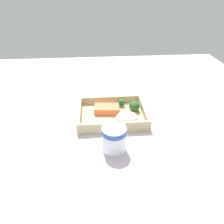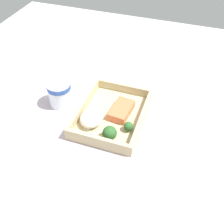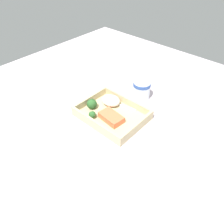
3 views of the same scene
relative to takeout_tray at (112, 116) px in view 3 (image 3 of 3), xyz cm
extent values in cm
cube|color=#C1B1BC|center=(0.00, 0.00, -1.60)|extent=(160.00, 160.00, 2.00)
cube|color=tan|center=(0.00, 0.00, 0.00)|extent=(27.92, 21.73, 1.20)
cube|color=tan|center=(0.00, -10.26, 2.25)|extent=(27.92, 1.20, 3.30)
cube|color=tan|center=(0.00, 10.26, 2.25)|extent=(27.92, 1.20, 3.30)
cube|color=tan|center=(-13.36, 0.00, 2.25)|extent=(1.20, 19.33, 3.30)
cube|color=tan|center=(13.36, 0.00, 2.25)|extent=(1.20, 19.33, 3.30)
cube|color=#F66E43|center=(-2.01, 2.70, 1.97)|extent=(10.81, 7.15, 2.74)
ellipsoid|color=beige|center=(5.39, -5.30, 2.57)|extent=(8.67, 7.38, 3.93)
cylinder|color=#749E59|center=(9.72, 2.56, 1.11)|extent=(1.72, 1.72, 1.02)
sphere|color=#2C5927|center=(9.72, 2.56, 2.87)|extent=(4.54, 4.54, 4.54)
cylinder|color=#75A154|center=(4.74, 7.14, 1.11)|extent=(1.15, 1.15, 1.02)
sphere|color=#2C5D29|center=(4.74, 7.14, 2.45)|extent=(3.02, 3.02, 3.02)
cube|color=white|center=(-0.11, -7.51, 0.82)|extent=(12.33, 3.87, 0.44)
cube|color=white|center=(7.59, -5.72, 0.82)|extent=(3.81, 2.91, 0.44)
cylinder|color=white|center=(-0.95, -19.73, 3.95)|extent=(8.07, 8.07, 9.11)
cylinder|color=#3356A8|center=(-0.95, -19.73, 7.29)|extent=(8.31, 8.31, 1.64)
cube|color=white|center=(-21.91, -2.07, -0.48)|extent=(9.81, 13.98, 0.24)
camera|label=1|loc=(-6.27, -75.82, 50.07)|focal=35.00mm
camera|label=2|loc=(59.72, 20.51, 63.42)|focal=42.00mm
camera|label=3|loc=(-47.78, 52.96, 62.42)|focal=35.00mm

